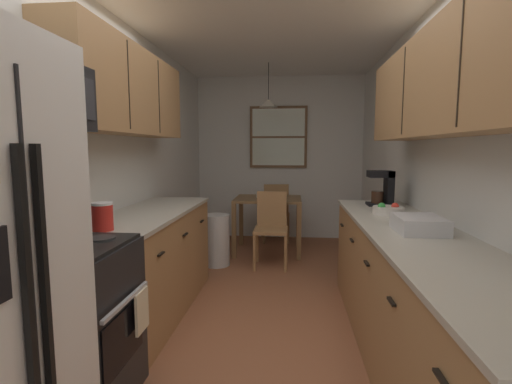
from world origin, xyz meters
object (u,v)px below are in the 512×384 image
(dining_table, at_px, (268,207))
(coffee_maker, at_px, (383,187))
(storage_canister, at_px, (103,216))
(table_serving_bowl, at_px, (264,195))
(stove_range, at_px, (67,326))
(dining_chair_far, at_px, (275,210))
(dish_rack, at_px, (419,224))
(fruit_bowl, at_px, (388,210))
(microwave_over_range, at_px, (31,95))
(trash_bin, at_px, (217,240))
(dining_chair_near, at_px, (271,225))

(dining_table, distance_m, coffee_maker, 1.96)
(dining_table, height_order, storage_canister, storage_canister)
(coffee_maker, distance_m, table_serving_bowl, 2.01)
(table_serving_bowl, bearing_deg, storage_canister, -106.24)
(stove_range, height_order, dining_chair_far, stove_range)
(dining_chair_far, xyz_separation_m, storage_canister, (-0.96, -3.35, 0.49))
(dining_table, height_order, dining_chair_far, dining_chair_far)
(stove_range, relative_size, dish_rack, 3.24)
(fruit_bowl, height_order, table_serving_bowl, fruit_bowl)
(microwave_over_range, xyz_separation_m, dining_chair_far, (1.07, 3.79, -1.20))
(dining_table, relative_size, coffee_maker, 2.77)
(stove_range, xyz_separation_m, fruit_bowl, (1.98, 1.24, 0.46))
(trash_bin, xyz_separation_m, table_serving_bowl, (0.52, 0.70, 0.47))
(microwave_over_range, xyz_separation_m, dining_chair_near, (1.07, 2.65, -1.20))
(trash_bin, distance_m, dish_rack, 2.69)
(dining_chair_near, height_order, dish_rack, dish_rack)
(storage_canister, distance_m, dish_rack, 2.02)
(dish_rack, height_order, table_serving_bowl, dish_rack)
(microwave_over_range, xyz_separation_m, fruit_bowl, (2.09, 1.24, -0.76))
(table_serving_bowl, bearing_deg, dish_rack, -66.05)
(stove_range, distance_m, dish_rack, 2.15)
(fruit_bowl, bearing_deg, dish_rack, -87.58)
(stove_range, bearing_deg, dish_rack, 16.48)
(coffee_maker, relative_size, table_serving_bowl, 1.51)
(coffee_maker, bearing_deg, stove_range, -140.19)
(dining_chair_near, height_order, storage_canister, storage_canister)
(microwave_over_range, xyz_separation_m, dish_rack, (2.12, 0.59, -0.75))
(dining_chair_far, distance_m, table_serving_bowl, 0.61)
(dining_chair_near, relative_size, table_serving_bowl, 4.19)
(stove_range, distance_m, dining_table, 3.34)
(stove_range, relative_size, dining_chair_near, 1.22)
(dining_chair_near, height_order, table_serving_bowl, dining_chair_near)
(trash_bin, bearing_deg, coffee_maker, -26.38)
(dining_table, xyz_separation_m, coffee_maker, (1.17, -1.51, 0.44))
(microwave_over_range, bearing_deg, table_serving_bowl, 74.10)
(dining_table, distance_m, table_serving_bowl, 0.18)
(trash_bin, relative_size, dish_rack, 1.85)
(coffee_maker, height_order, fruit_bowl, coffee_maker)
(trash_bin, bearing_deg, fruit_bowl, -38.24)
(dish_rack, xyz_separation_m, table_serving_bowl, (-1.19, 2.68, -0.16))
(dining_chair_near, relative_size, trash_bin, 1.43)
(dining_table, distance_m, storage_canister, 2.94)
(dining_table, relative_size, storage_canister, 4.90)
(microwave_over_range, relative_size, dining_table, 0.64)
(coffee_maker, relative_size, dish_rack, 0.95)
(microwave_over_range, bearing_deg, dining_chair_far, 74.25)
(fruit_bowl, bearing_deg, trash_bin, 141.76)
(dining_table, bearing_deg, stove_range, -105.28)
(dining_table, xyz_separation_m, dish_rack, (1.13, -2.63, 0.32))
(dining_table, height_order, trash_bin, dining_table)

